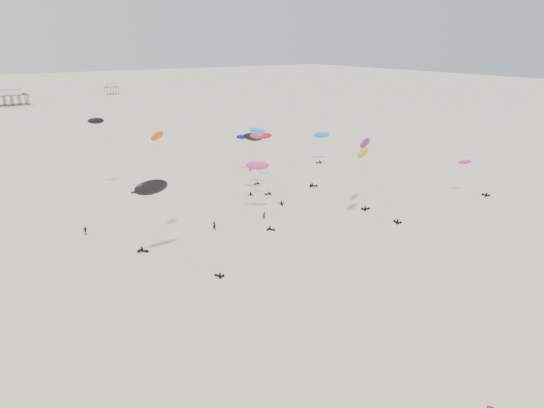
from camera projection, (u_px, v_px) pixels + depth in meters
ground_plane at (103, 146)px, 194.35m from camera, size 900.00×900.00×0.00m
pavilion_main at (8, 98)px, 306.98m from camera, size 21.00×13.00×9.80m
pavilion_small at (112, 89)px, 367.96m from camera, size 9.00×7.00×8.00m
rig_0 at (109, 145)px, 133.69m from camera, size 9.06×10.86×19.69m
rig_1 at (473, 174)px, 132.82m from camera, size 5.56×7.48×9.38m
rig_2 at (246, 149)px, 150.62m from camera, size 6.61×16.22×17.34m
rig_3 at (267, 164)px, 124.59m from camera, size 5.87×8.72×16.85m
rig_4 at (259, 172)px, 116.14m from camera, size 7.52×14.63×15.22m
rig_5 at (256, 143)px, 134.43m from camera, size 7.81×7.73×16.51m
rig_6 at (153, 166)px, 97.34m from camera, size 8.79×6.21×21.89m
rig_7 at (281, 153)px, 143.40m from camera, size 9.90×16.02×18.51m
rig_8 at (321, 138)px, 169.20m from camera, size 7.28×6.29×9.67m
rig_10 at (255, 144)px, 130.05m from camera, size 6.41×5.70×16.05m
rig_11 at (365, 152)px, 119.38m from camera, size 6.09×4.96×16.80m
rig_12 at (155, 192)px, 90.75m from camera, size 10.15×15.20×18.28m
rig_13 at (367, 162)px, 112.00m from camera, size 8.50×10.09×16.58m
spectator_0 at (214, 230)px, 109.48m from camera, size 0.96×1.02×2.32m
spectator_1 at (264, 219)px, 116.12m from camera, size 0.98×0.60×1.96m
spectator_2 at (86, 235)px, 106.75m from camera, size 1.35×0.88×2.11m
spectator_3 at (250, 171)px, 157.31m from camera, size 1.00×0.90×2.26m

